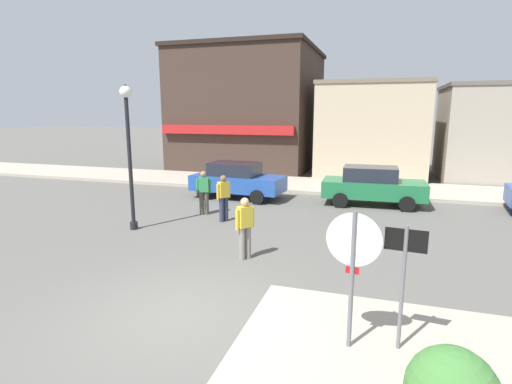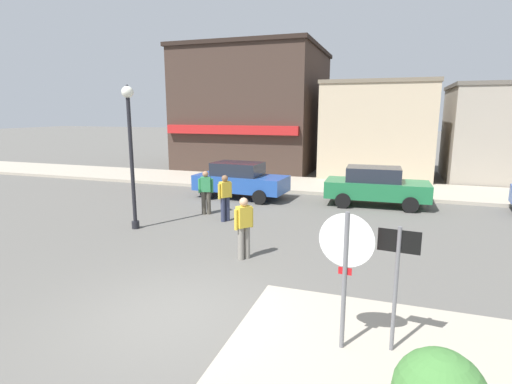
{
  "view_description": "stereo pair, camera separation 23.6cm",
  "coord_description": "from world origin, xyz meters",
  "px_view_note": "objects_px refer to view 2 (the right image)",
  "views": [
    {
      "loc": [
        3.39,
        -5.99,
        3.71
      ],
      "look_at": [
        0.08,
        4.5,
        1.5
      ],
      "focal_mm": 28.0,
      "sensor_mm": 36.0,
      "label": 1
    },
    {
      "loc": [
        3.61,
        -5.92,
        3.71
      ],
      "look_at": [
        0.08,
        4.5,
        1.5
      ],
      "focal_mm": 28.0,
      "sensor_mm": 36.0,
      "label": 2
    }
  ],
  "objects_px": {
    "parked_car_second": "(376,186)",
    "pedestrian_crossing_near": "(244,226)",
    "one_way_sign": "(396,277)",
    "parked_car_nearest": "(240,180)",
    "pedestrian_crossing_far": "(206,191)",
    "lamp_post": "(130,137)",
    "stop_sign": "(345,263)",
    "pedestrian_kerb_side": "(225,197)"
  },
  "relations": [
    {
      "from": "one_way_sign",
      "to": "parked_car_second",
      "type": "xyz_separation_m",
      "value": [
        -0.69,
        10.55,
        -0.52
      ]
    },
    {
      "from": "one_way_sign",
      "to": "parked_car_second",
      "type": "distance_m",
      "value": 10.58
    },
    {
      "from": "one_way_sign",
      "to": "pedestrian_crossing_near",
      "type": "relative_size",
      "value": 1.3
    },
    {
      "from": "pedestrian_kerb_side",
      "to": "stop_sign",
      "type": "bearing_deg",
      "value": -54.19
    },
    {
      "from": "pedestrian_crossing_near",
      "to": "pedestrian_crossing_far",
      "type": "xyz_separation_m",
      "value": [
        -2.92,
        3.84,
        0.0
      ]
    },
    {
      "from": "stop_sign",
      "to": "pedestrian_crossing_near",
      "type": "height_order",
      "value": "stop_sign"
    },
    {
      "from": "stop_sign",
      "to": "pedestrian_crossing_near",
      "type": "distance_m",
      "value": 4.52
    },
    {
      "from": "parked_car_nearest",
      "to": "parked_car_second",
      "type": "relative_size",
      "value": 1.02
    },
    {
      "from": "pedestrian_crossing_far",
      "to": "pedestrian_kerb_side",
      "type": "xyz_separation_m",
      "value": [
        1.05,
        -0.67,
        0.0
      ]
    },
    {
      "from": "parked_car_nearest",
      "to": "pedestrian_crossing_near",
      "type": "distance_m",
      "value": 7.44
    },
    {
      "from": "parked_car_nearest",
      "to": "pedestrian_crossing_far",
      "type": "height_order",
      "value": "pedestrian_crossing_far"
    },
    {
      "from": "parked_car_second",
      "to": "lamp_post",
      "type": "bearing_deg",
      "value": -140.86
    },
    {
      "from": "one_way_sign",
      "to": "parked_car_second",
      "type": "bearing_deg",
      "value": 93.75
    },
    {
      "from": "one_way_sign",
      "to": "pedestrian_kerb_side",
      "type": "relative_size",
      "value": 1.3
    },
    {
      "from": "lamp_post",
      "to": "pedestrian_crossing_far",
      "type": "distance_m",
      "value": 3.47
    },
    {
      "from": "one_way_sign",
      "to": "parked_car_nearest",
      "type": "height_order",
      "value": "one_way_sign"
    },
    {
      "from": "lamp_post",
      "to": "pedestrian_crossing_near",
      "type": "distance_m",
      "value": 4.98
    },
    {
      "from": "stop_sign",
      "to": "parked_car_nearest",
      "type": "distance_m",
      "value": 11.79
    },
    {
      "from": "parked_car_second",
      "to": "pedestrian_crossing_near",
      "type": "xyz_separation_m",
      "value": [
        -2.92,
        -7.29,
        0.06
      ]
    },
    {
      "from": "pedestrian_crossing_near",
      "to": "pedestrian_kerb_side",
      "type": "height_order",
      "value": "same"
    },
    {
      "from": "stop_sign",
      "to": "parked_car_second",
      "type": "xyz_separation_m",
      "value": [
        0.04,
        10.71,
        -0.71
      ]
    },
    {
      "from": "pedestrian_crossing_near",
      "to": "pedestrian_kerb_side",
      "type": "bearing_deg",
      "value": 120.55
    },
    {
      "from": "lamp_post",
      "to": "parked_car_second",
      "type": "bearing_deg",
      "value": 39.14
    },
    {
      "from": "one_way_sign",
      "to": "pedestrian_crossing_near",
      "type": "xyz_separation_m",
      "value": [
        -3.61,
        3.25,
        -0.46
      ]
    },
    {
      "from": "one_way_sign",
      "to": "parked_car_nearest",
      "type": "relative_size",
      "value": 0.51
    },
    {
      "from": "parked_car_nearest",
      "to": "pedestrian_crossing_near",
      "type": "height_order",
      "value": "pedestrian_crossing_near"
    },
    {
      "from": "stop_sign",
      "to": "parked_car_nearest",
      "type": "relative_size",
      "value": 0.56
    },
    {
      "from": "pedestrian_crossing_far",
      "to": "pedestrian_kerb_side",
      "type": "distance_m",
      "value": 1.24
    },
    {
      "from": "lamp_post",
      "to": "parked_car_second",
      "type": "xyz_separation_m",
      "value": [
        7.21,
        5.87,
        -2.15
      ]
    },
    {
      "from": "one_way_sign",
      "to": "pedestrian_crossing_near",
      "type": "distance_m",
      "value": 4.89
    },
    {
      "from": "stop_sign",
      "to": "pedestrian_kerb_side",
      "type": "height_order",
      "value": "stop_sign"
    },
    {
      "from": "pedestrian_crossing_far",
      "to": "parked_car_second",
      "type": "bearing_deg",
      "value": 30.61
    },
    {
      "from": "parked_car_nearest",
      "to": "pedestrian_crossing_far",
      "type": "distance_m",
      "value": 3.08
    },
    {
      "from": "lamp_post",
      "to": "pedestrian_crossing_near",
      "type": "relative_size",
      "value": 2.82
    },
    {
      "from": "pedestrian_crossing_far",
      "to": "pedestrian_kerb_side",
      "type": "height_order",
      "value": "same"
    },
    {
      "from": "one_way_sign",
      "to": "lamp_post",
      "type": "relative_size",
      "value": 0.46
    },
    {
      "from": "parked_car_nearest",
      "to": "lamp_post",
      "type": "bearing_deg",
      "value": -105.63
    },
    {
      "from": "lamp_post",
      "to": "parked_car_second",
      "type": "relative_size",
      "value": 1.12
    },
    {
      "from": "pedestrian_crossing_far",
      "to": "pedestrian_crossing_near",
      "type": "bearing_deg",
      "value": -52.74
    },
    {
      "from": "lamp_post",
      "to": "pedestrian_crossing_near",
      "type": "xyz_separation_m",
      "value": [
        4.29,
        -1.43,
        -2.09
      ]
    },
    {
      "from": "parked_car_second",
      "to": "pedestrian_crossing_far",
      "type": "xyz_separation_m",
      "value": [
        -5.84,
        -3.46,
        0.06
      ]
    },
    {
      "from": "one_way_sign",
      "to": "lamp_post",
      "type": "bearing_deg",
      "value": 149.37
    }
  ]
}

